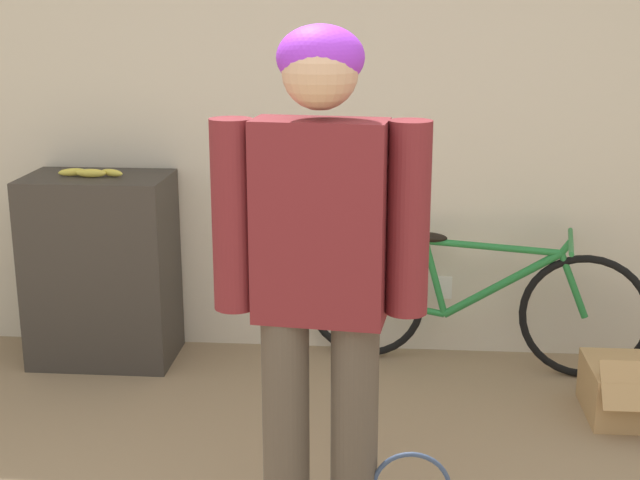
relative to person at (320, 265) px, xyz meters
The scene contains 5 objects.
wall_back 1.90m from the person, 91.43° to the left, with size 8.00×0.07×2.60m.
side_shelf 2.09m from the person, 127.88° to the left, with size 0.71×0.45×0.96m.
person is the anchor object (origin of this frame).
bicycle 1.88m from the person, 69.14° to the left, with size 1.71×0.48×0.70m.
banana 2.02m from the person, 128.71° to the left, with size 0.34×0.09×0.04m.
Camera 1 is at (0.26, -1.79, 1.81)m, focal length 50.00 mm.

